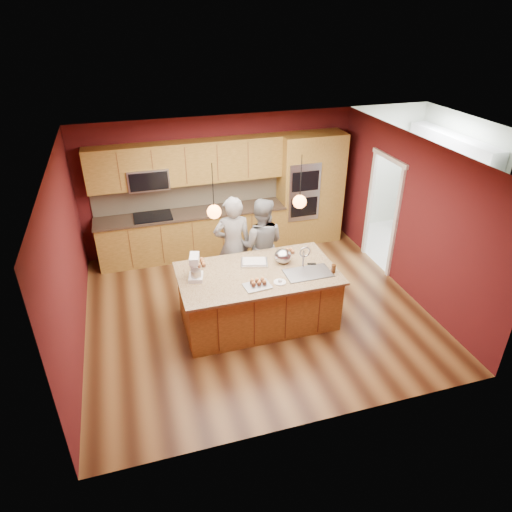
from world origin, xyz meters
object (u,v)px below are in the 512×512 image
object	(u,v)px
stand_mixer	(195,269)
mixing_bowl	(283,256)
person_left	(233,246)
island	(259,296)
person_right	(261,245)

from	to	relation	value
stand_mixer	mixing_bowl	bearing A→B (deg)	17.33
stand_mixer	mixing_bowl	size ratio (longest dim) A/B	1.41
person_left	mixing_bowl	world-z (taller)	person_left
person_left	island	bearing A→B (deg)	105.82
island	stand_mixer	xyz separation A→B (m)	(-0.96, 0.10, 0.61)
person_left	mixing_bowl	size ratio (longest dim) A/B	6.50
person_left	mixing_bowl	distance (m)	0.99
island	person_left	xyz separation A→B (m)	(-0.17, 0.94, 0.44)
person_right	mixing_bowl	size ratio (longest dim) A/B	6.15
person_left	person_right	xyz separation A→B (m)	(0.50, 0.00, -0.05)
stand_mixer	mixing_bowl	distance (m)	1.43
person_left	person_right	size ratio (longest dim) A/B	1.06
island	person_right	world-z (taller)	person_right
person_right	stand_mixer	world-z (taller)	person_right
stand_mixer	person_right	bearing A→B (deg)	47.06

